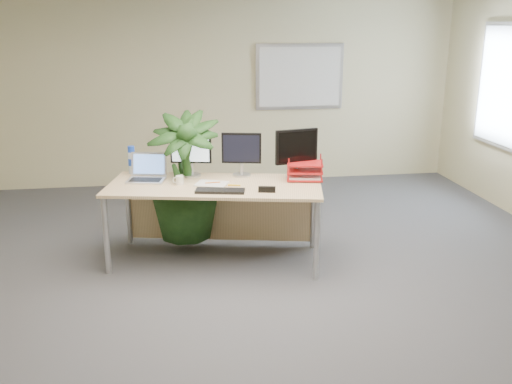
{
  "coord_description": "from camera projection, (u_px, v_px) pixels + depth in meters",
  "views": [
    {
      "loc": [
        -0.69,
        -4.32,
        2.33
      ],
      "look_at": [
        0.01,
        0.35,
        0.91
      ],
      "focal_mm": 40.0,
      "sensor_mm": 36.0,
      "label": 1
    }
  ],
  "objects": [
    {
      "name": "spiral_notebook",
      "position": [
        212.0,
        184.0,
        5.57
      ],
      "size": [
        0.36,
        0.32,
        0.01
      ],
      "primitive_type": "cube",
      "rotation": [
        0.0,
        0.0,
        -0.39
      ],
      "color": "silver",
      "rests_on": "desk"
    },
    {
      "name": "whiteboard",
      "position": [
        300.0,
        77.0,
        8.34
      ],
      "size": [
        1.3,
        0.04,
        0.95
      ],
      "color": "#B8B7BC",
      "rests_on": "back_wall"
    },
    {
      "name": "water_bottle",
      "position": [
        132.0,
        161.0,
        5.93
      ],
      "size": [
        0.08,
        0.08,
        0.29
      ],
      "color": "silver",
      "rests_on": "desk"
    },
    {
      "name": "back_wall",
      "position": [
        218.0,
        92.0,
        8.26
      ],
      "size": [
        7.0,
        0.04,
        2.7
      ],
      "primitive_type": "cube",
      "color": "#C9C08E",
      "rests_on": "floor"
    },
    {
      "name": "coffee_mug",
      "position": [
        179.0,
        180.0,
        5.56
      ],
      "size": [
        0.11,
        0.08,
        0.09
      ],
      "color": "white",
      "rests_on": "desk"
    },
    {
      "name": "orange_pen",
      "position": [
        213.0,
        183.0,
        5.57
      ],
      "size": [
        0.15,
        0.02,
        0.01
      ],
      "primitive_type": "cylinder",
      "rotation": [
        0.0,
        1.57,
        0.08
      ],
      "color": "orange",
      "rests_on": "spiral_notebook"
    },
    {
      "name": "floor",
      "position": [
        261.0,
        306.0,
        4.86
      ],
      "size": [
        8.0,
        8.0,
        0.0
      ],
      "primitive_type": "plane",
      "color": "#424247",
      "rests_on": "ground"
    },
    {
      "name": "yellow_highlighter",
      "position": [
        234.0,
        185.0,
        5.51
      ],
      "size": [
        0.12,
        0.05,
        0.02
      ],
      "primitive_type": "cylinder",
      "rotation": [
        0.0,
        1.57,
        -0.3
      ],
      "color": "gold",
      "rests_on": "desk"
    },
    {
      "name": "desk",
      "position": [
        216.0,
        197.0,
        5.74
      ],
      "size": [
        2.22,
        1.28,
        0.8
      ],
      "color": "tan",
      "rests_on": "floor"
    },
    {
      "name": "monitor_right",
      "position": [
        241.0,
        152.0,
        5.8
      ],
      "size": [
        0.4,
        0.18,
        0.45
      ],
      "color": "#B1B1B6",
      "rests_on": "desk"
    },
    {
      "name": "floor_plant",
      "position": [
        184.0,
        182.0,
        5.85
      ],
      "size": [
        1.02,
        1.02,
        1.5
      ],
      "primitive_type": "imported",
      "rotation": [
        0.0,
        0.0,
        -0.24
      ],
      "color": "#153714",
      "rests_on": "floor"
    },
    {
      "name": "keyboard",
      "position": [
        220.0,
        191.0,
        5.32
      ],
      "size": [
        0.48,
        0.24,
        0.03
      ],
      "primitive_type": "cube",
      "rotation": [
        0.0,
        0.0,
        -0.21
      ],
      "color": "black",
      "rests_on": "desk"
    },
    {
      "name": "monitor_dark",
      "position": [
        297.0,
        150.0,
        5.72
      ],
      "size": [
        0.45,
        0.2,
        0.5
      ],
      "color": "#B1B1B6",
      "rests_on": "desk"
    },
    {
      "name": "stapler",
      "position": [
        267.0,
        189.0,
        5.31
      ],
      "size": [
        0.17,
        0.07,
        0.05
      ],
      "primitive_type": "cube",
      "rotation": [
        0.0,
        0.0,
        -0.21
      ],
      "color": "black",
      "rests_on": "desk"
    },
    {
      "name": "letter_tray",
      "position": [
        305.0,
        172.0,
        5.72
      ],
      "size": [
        0.4,
        0.34,
        0.17
      ],
      "color": "#B31616",
      "rests_on": "desk"
    },
    {
      "name": "monitor_left",
      "position": [
        191.0,
        151.0,
        5.79
      ],
      "size": [
        0.42,
        0.19,
        0.46
      ],
      "color": "#B1B1B6",
      "rests_on": "desk"
    },
    {
      "name": "laptop",
      "position": [
        147.0,
        174.0,
        5.72
      ],
      "size": [
        0.42,
        0.38,
        0.26
      ],
      "color": "silver",
      "rests_on": "desk"
    },
    {
      "name": "window",
      "position": [
        507.0,
        87.0,
        7.08
      ],
      "size": [
        0.04,
        1.3,
        1.55
      ],
      "color": "#B8B7BC",
      "rests_on": "right_wall"
    }
  ]
}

